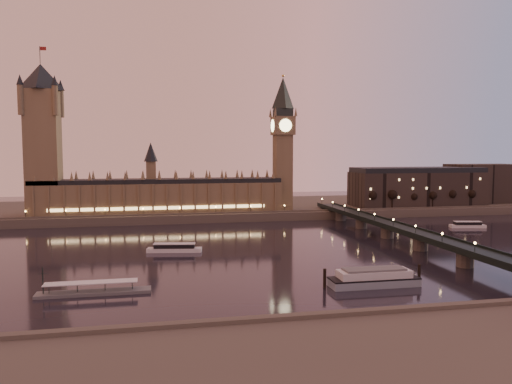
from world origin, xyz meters
TOP-DOWN VIEW (x-y plane):
  - ground at (0.00, 0.00)m, footprint 700.00×700.00m
  - far_embankment at (30.00, 165.00)m, footprint 560.00×130.00m
  - palace_of_westminster at (-40.12, 120.99)m, footprint 180.00×26.62m
  - victoria_tower at (-120.00, 121.00)m, footprint 31.68×31.68m
  - big_ben at (53.99, 120.99)m, footprint 17.68×17.68m
  - westminster_bridge at (91.61, 0.00)m, footprint 13.20×260.00m
  - city_block at (194.94, 130.93)m, footprint 155.00×45.00m
  - bare_tree_0 at (124.12, 109.00)m, footprint 6.40×6.40m
  - bare_tree_1 at (141.17, 109.00)m, footprint 6.40×6.40m
  - bare_tree_2 at (158.22, 109.00)m, footprint 6.40×6.40m
  - bare_tree_3 at (175.27, 109.00)m, footprint 6.40×6.40m
  - bare_tree_4 at (192.32, 109.00)m, footprint 6.40×6.40m
  - bare_tree_5 at (209.36, 109.00)m, footprint 6.40×6.40m
  - cruise_boat_a at (-34.31, 2.77)m, footprint 28.53×10.63m
  - cruise_boat_b at (163.47, 44.81)m, footprint 24.09×10.41m
  - moored_barge at (38.30, -78.27)m, footprint 40.29×9.95m
  - pontoon_pier at (-66.24, -68.02)m, footprint 40.45×6.74m

SIDE VIEW (x-z plane):
  - ground at x=0.00m, z-range 0.00..0.00m
  - pontoon_pier at x=-66.24m, z-range -4.23..6.56m
  - cruise_boat_b at x=163.47m, z-range -0.26..4.06m
  - cruise_boat_a at x=-34.31m, z-range -0.27..4.20m
  - far_embankment at x=30.00m, z-range 0.00..6.00m
  - moored_barge at x=38.30m, z-range -0.58..6.81m
  - westminster_bridge at x=91.61m, z-range -2.13..13.17m
  - bare_tree_0 at x=124.12m, z-range 9.22..22.23m
  - bare_tree_1 at x=141.17m, z-range 9.22..22.23m
  - bare_tree_2 at x=158.22m, z-range 9.22..22.23m
  - bare_tree_3 at x=175.27m, z-range 9.22..22.23m
  - bare_tree_4 at x=192.32m, z-range 9.22..22.23m
  - bare_tree_5 at x=209.36m, z-range 9.22..22.23m
  - palace_of_westminster at x=-40.12m, z-range -4.29..47.71m
  - city_block at x=194.94m, z-range 5.24..39.24m
  - big_ben at x=53.99m, z-range 11.95..115.95m
  - victoria_tower at x=-120.00m, z-range 6.79..124.79m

